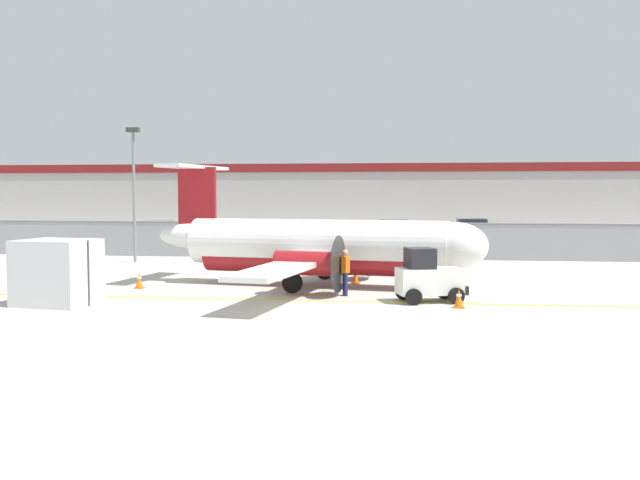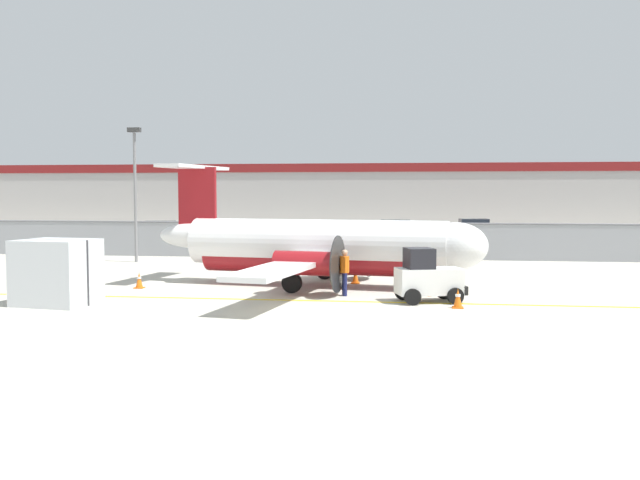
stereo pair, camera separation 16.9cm
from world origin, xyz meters
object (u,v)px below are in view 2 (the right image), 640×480
traffic_cone_far_left (458,299)px  parked_car_4 (472,229)px  ground_crew_worker (345,270)px  cargo_container (57,272)px  parked_car_0 (160,232)px  parked_car_1 (239,234)px  traffic_cone_near_right (355,276)px  baggage_tug (427,277)px  parked_car_2 (295,236)px  apron_light_pole (135,183)px  traffic_cone_near_left (426,287)px  parked_car_5 (594,238)px  traffic_cone_far_right (139,280)px  commuter_airplane (322,247)px  parked_car_3 (397,230)px

traffic_cone_far_left → parked_car_4: size_ratio=0.15×
ground_crew_worker → parked_car_4: (6.93, 31.83, -0.06)m
ground_crew_worker → cargo_container: 10.01m
parked_car_0 → parked_car_1: same height
traffic_cone_near_right → cargo_container: bearing=-143.9°
cargo_container → parked_car_0: cargo_container is taller
parked_car_0 → baggage_tug: bearing=-59.1°
parked_car_0 → parked_car_2: same height
cargo_container → apron_light_pole: 15.14m
parked_car_1 → apron_light_pole: (-2.82, -11.49, 3.41)m
traffic_cone_near_left → parked_car_4: 31.71m
parked_car_5 → apron_light_pole: size_ratio=0.58×
apron_light_pole → traffic_cone_near_right: bearing=-30.7°
traffic_cone_far_right → commuter_airplane: bearing=12.9°
traffic_cone_far_left → traffic_cone_far_right: size_ratio=1.00×
ground_crew_worker → parked_car_0: same height
apron_light_pole → cargo_container: bearing=-77.8°
commuter_airplane → parked_car_0: 26.36m
cargo_container → parked_car_5: 33.62m
baggage_tug → traffic_cone_far_right: 11.44m
traffic_cone_near_left → parked_car_2: size_ratio=0.15×
traffic_cone_near_left → traffic_cone_near_right: (-2.88, 3.20, 0.00)m
parked_car_0 → parked_car_4: bearing=12.2°
cargo_container → parked_car_2: bearing=88.9°
apron_light_pole → parked_car_5: bearing=20.8°
parked_car_4 → parked_car_0: bearing=12.4°
parked_car_3 → traffic_cone_far_left: bearing=-87.4°
baggage_tug → traffic_cone_far_left: (0.98, -1.16, -0.54)m
ground_crew_worker → traffic_cone_near_left: bearing=-5.2°
baggage_tug → parked_car_5: bearing=47.3°
commuter_airplane → cargo_container: 10.17m
parked_car_1 → parked_car_5: 23.45m
parked_car_4 → parked_car_1: bearing=23.2°
traffic_cone_near_left → traffic_cone_far_left: size_ratio=1.00×
cargo_container → parked_car_2: cargo_container is taller
traffic_cone_far_left → traffic_cone_far_right: bearing=165.3°
parked_car_1 → apron_light_pole: 12.31m
parked_car_3 → parked_car_5: 14.84m
traffic_cone_near_right → apron_light_pole: size_ratio=0.09×
commuter_airplane → traffic_cone_near_left: (4.13, -2.17, -1.29)m
ground_crew_worker → traffic_cone_near_right: (0.09, 3.58, -0.64)m
baggage_tug → parked_car_1: (-12.71, 23.71, 0.04)m
ground_crew_worker → parked_car_2: (-5.44, 20.89, -0.06)m
parked_car_4 → apron_light_pole: (-19.49, -20.74, 3.41)m
parked_car_5 → traffic_cone_near_left: bearing=-117.0°
parked_car_5 → traffic_cone_far_left: bearing=-112.2°
commuter_airplane → baggage_tug: commuter_airplane is taller
traffic_cone_near_right → parked_car_4: 29.08m
parked_car_3 → traffic_cone_near_left: bearing=-88.9°
ground_crew_worker → parked_car_5: size_ratio=0.40×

